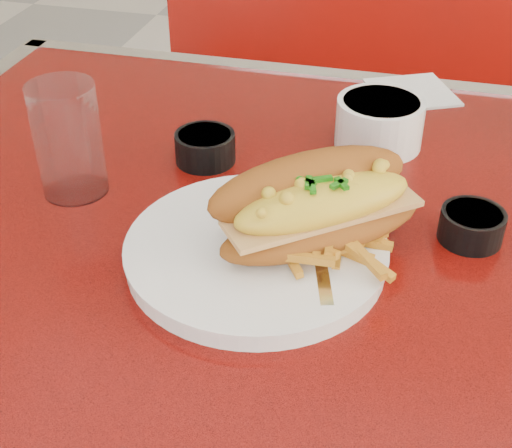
% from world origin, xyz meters
% --- Properties ---
extents(diner_table, '(1.23, 0.83, 0.77)m').
position_xyz_m(diner_table, '(0.00, 0.00, 0.61)').
color(diner_table, red).
rests_on(diner_table, ground).
extents(booth_bench_far, '(1.20, 0.51, 0.90)m').
position_xyz_m(booth_bench_far, '(0.00, 0.81, 0.29)').
color(booth_bench_far, maroon).
rests_on(booth_bench_far, ground).
extents(dinner_plate, '(0.30, 0.30, 0.02)m').
position_xyz_m(dinner_plate, '(-0.14, -0.03, 0.78)').
color(dinner_plate, white).
rests_on(dinner_plate, diner_table).
extents(mac_hoagie, '(0.21, 0.20, 0.09)m').
position_xyz_m(mac_hoagie, '(-0.09, -0.01, 0.82)').
color(mac_hoagie, '#904D17').
rests_on(mac_hoagie, dinner_plate).
extents(fries_pile, '(0.11, 0.11, 0.03)m').
position_xyz_m(fries_pile, '(-0.08, -0.03, 0.80)').
color(fries_pile, gold).
rests_on(fries_pile, dinner_plate).
extents(fork, '(0.06, 0.16, 0.00)m').
position_xyz_m(fork, '(-0.08, -0.02, 0.79)').
color(fork, silver).
rests_on(fork, dinner_plate).
extents(gravy_ramekin, '(0.13, 0.13, 0.06)m').
position_xyz_m(gravy_ramekin, '(-0.05, 0.21, 0.80)').
color(gravy_ramekin, white).
rests_on(gravy_ramekin, diner_table).
extents(sauce_cup_left, '(0.08, 0.08, 0.03)m').
position_xyz_m(sauce_cup_left, '(-0.24, 0.13, 0.79)').
color(sauce_cup_left, black).
rests_on(sauce_cup_left, diner_table).
extents(sauce_cup_right, '(0.07, 0.07, 0.03)m').
position_xyz_m(sauce_cup_right, '(0.05, 0.05, 0.79)').
color(sauce_cup_right, black).
rests_on(sauce_cup_right, diner_table).
extents(water_tumbler, '(0.08, 0.08, 0.12)m').
position_xyz_m(water_tumbler, '(-0.35, 0.03, 0.83)').
color(water_tumbler, '#A1C0CF').
rests_on(water_tumbler, diner_table).
extents(paper_napkin, '(0.14, 0.14, 0.00)m').
position_xyz_m(paper_napkin, '(-0.03, 0.36, 0.77)').
color(paper_napkin, white).
rests_on(paper_napkin, diner_table).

